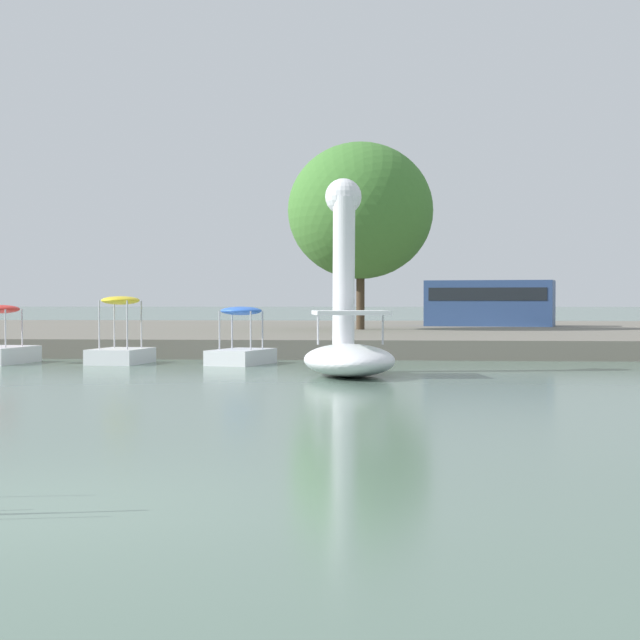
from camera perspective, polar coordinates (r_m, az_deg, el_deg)
name	(u,v)px	position (r m, az deg, el deg)	size (l,w,h in m)	color
ground_plane	(7,507)	(8.31, -16.10, -9.40)	(482.02, 482.02, 0.00)	#567060
shore_bank_far	(335,334)	(40.32, 0.79, -0.73)	(149.22, 26.17, 0.50)	#6B665B
swan_boat	(348,329)	(21.75, 1.46, -0.46)	(2.30, 3.56, 4.03)	white
pedal_boat_blue	(241,348)	(25.47, -4.15, -1.45)	(1.50, 2.09, 1.35)	white
pedal_boat_yellow	(121,344)	(26.09, -10.41, -1.24)	(1.32, 1.88, 1.60)	white
pedal_boat_red	(1,348)	(26.83, -16.39, -1.39)	(1.34, 2.15, 1.39)	white
tree_broadleaf_right	(360,211)	(37.32, 2.14, 5.74)	(6.53, 6.48, 6.40)	#423323
parked_van	(490,301)	(42.57, 8.89, 0.97)	(5.12, 2.67, 1.76)	navy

